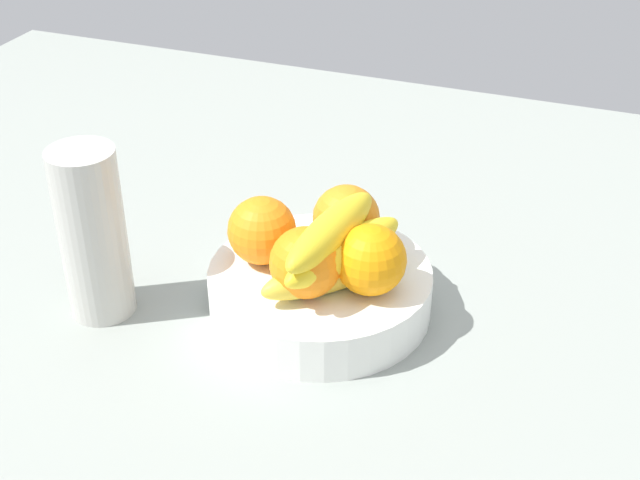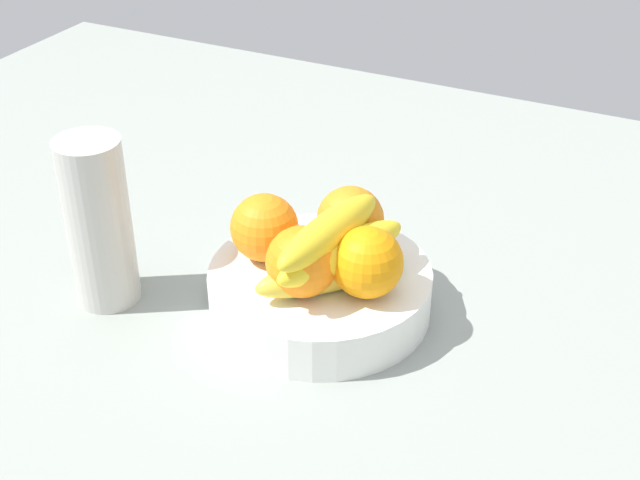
# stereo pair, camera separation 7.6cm
# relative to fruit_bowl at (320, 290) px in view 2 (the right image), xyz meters

# --- Properties ---
(ground_plane) EXTENTS (1.80, 1.40, 0.03)m
(ground_plane) POSITION_rel_fruit_bowl_xyz_m (-0.01, 0.01, -0.04)
(ground_plane) COLOR gray
(fruit_bowl) EXTENTS (0.25, 0.25, 0.05)m
(fruit_bowl) POSITION_rel_fruit_bowl_xyz_m (0.00, 0.00, 0.00)
(fruit_bowl) COLOR white
(fruit_bowl) RESTS_ON ground_plane
(orange_front_left) EXTENTS (0.08, 0.08, 0.08)m
(orange_front_left) POSITION_rel_fruit_bowl_xyz_m (0.07, 0.00, 0.06)
(orange_front_left) COLOR orange
(orange_front_left) RESTS_ON fruit_bowl
(orange_front_right) EXTENTS (0.08, 0.08, 0.08)m
(orange_front_right) POSITION_rel_fruit_bowl_xyz_m (-0.00, 0.04, 0.06)
(orange_front_right) COLOR orange
(orange_front_right) RESTS_ON fruit_bowl
(orange_center) EXTENTS (0.08, 0.08, 0.08)m
(orange_center) POSITION_rel_fruit_bowl_xyz_m (-0.06, 0.01, 0.06)
(orange_center) COLOR orange
(orange_center) RESTS_ON fruit_bowl
(orange_back_left) EXTENTS (0.08, 0.08, 0.08)m
(orange_back_left) POSITION_rel_fruit_bowl_xyz_m (-0.01, -0.06, 0.06)
(orange_back_left) COLOR orange
(orange_back_left) RESTS_ON fruit_bowl
(banana_bunch) EXTENTS (0.14, 0.18, 0.08)m
(banana_bunch) POSITION_rel_fruit_bowl_xyz_m (-0.03, 0.02, 0.07)
(banana_bunch) COLOR yellow
(banana_bunch) RESTS_ON fruit_bowl
(thermos_tumbler) EXTENTS (0.07, 0.07, 0.20)m
(thermos_tumbler) POSITION_rel_fruit_bowl_xyz_m (0.23, 0.08, 0.07)
(thermos_tumbler) COLOR beige
(thermos_tumbler) RESTS_ON ground_plane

